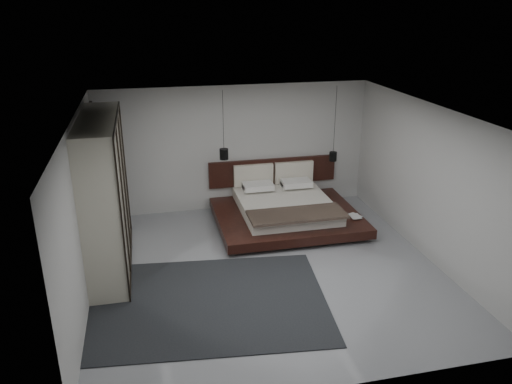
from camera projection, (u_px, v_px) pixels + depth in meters
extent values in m
plane|color=gray|center=(268.00, 269.00, 8.87)|extent=(6.00, 6.00, 0.00)
plane|color=white|center=(269.00, 114.00, 7.87)|extent=(6.00, 6.00, 0.00)
plane|color=#B4B4B2|center=(236.00, 148.00, 11.10)|extent=(6.00, 0.00, 6.00)
plane|color=#B4B4B2|center=(333.00, 291.00, 5.64)|extent=(6.00, 0.00, 6.00)
plane|color=#B4B4B2|center=(81.00, 212.00, 7.75)|extent=(0.00, 6.00, 6.00)
plane|color=#B4B4B2|center=(429.00, 183.00, 8.99)|extent=(0.00, 6.00, 6.00)
cube|color=black|center=(97.00, 169.00, 10.03)|extent=(0.05, 0.90, 2.60)
cube|color=black|center=(287.00, 223.00, 10.63)|extent=(2.33, 1.91, 0.08)
cube|color=black|center=(287.00, 217.00, 10.58)|extent=(2.97, 2.44, 0.19)
cube|color=silver|center=(285.00, 205.00, 10.63)|extent=(1.91, 2.12, 0.23)
cube|color=black|center=(297.00, 214.00, 9.82)|extent=(1.93, 0.74, 0.05)
cube|color=white|center=(257.00, 186.00, 11.21)|extent=(0.66, 0.42, 0.13)
cube|color=white|center=(294.00, 183.00, 11.40)|extent=(0.66, 0.42, 0.13)
cube|color=white|center=(258.00, 186.00, 11.06)|extent=(0.66, 0.42, 0.13)
cube|color=white|center=(296.00, 183.00, 11.24)|extent=(0.66, 0.42, 0.13)
cube|color=black|center=(273.00, 171.00, 11.45)|extent=(2.97, 0.08, 0.60)
cube|color=beige|center=(254.00, 175.00, 11.28)|extent=(0.90, 0.10, 0.50)
cube|color=beige|center=(294.00, 172.00, 11.48)|extent=(0.90, 0.10, 0.50)
imported|color=#99724C|center=(351.00, 217.00, 10.31)|extent=(0.30, 0.34, 0.03)
imported|color=#99724C|center=(351.00, 217.00, 10.27)|extent=(0.21, 0.28, 0.02)
cylinder|color=black|center=(223.00, 120.00, 10.18)|extent=(0.01, 0.01, 1.22)
cylinder|color=black|center=(224.00, 154.00, 10.44)|extent=(0.18, 0.18, 0.22)
cylinder|color=#FFE0B2|center=(224.00, 159.00, 10.48)|extent=(0.14, 0.14, 0.01)
cylinder|color=black|center=(335.00, 120.00, 10.73)|extent=(0.01, 0.01, 1.45)
cylinder|color=black|center=(333.00, 156.00, 11.02)|extent=(0.17, 0.17, 0.20)
cylinder|color=#FFE0B2|center=(333.00, 160.00, 11.06)|extent=(0.12, 0.12, 0.01)
cube|color=beige|center=(105.00, 195.00, 8.58)|extent=(0.62, 2.70, 2.70)
cube|color=black|center=(116.00, 118.00, 8.18)|extent=(0.03, 2.70, 0.06)
cube|color=black|center=(131.00, 260.00, 9.12)|extent=(0.03, 2.70, 0.06)
cube|color=black|center=(122.00, 225.00, 7.42)|extent=(0.03, 0.05, 2.70)
cube|color=black|center=(124.00, 203.00, 8.24)|extent=(0.03, 0.05, 2.70)
cube|color=black|center=(125.00, 184.00, 9.06)|extent=(0.03, 0.05, 2.70)
cube|color=black|center=(125.00, 169.00, 9.88)|extent=(0.03, 0.05, 2.70)
cube|color=black|center=(206.00, 302.00, 7.90)|extent=(4.05, 3.09, 0.02)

